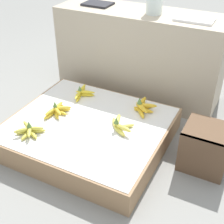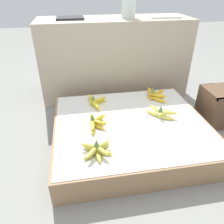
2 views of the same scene
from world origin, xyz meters
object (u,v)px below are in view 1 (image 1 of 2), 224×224
(banana_bunch_middle_left, at_px, (57,110))
(glass_jar, at_px, (155,2))
(banana_bunch_back_left, at_px, (82,93))
(foam_tray_white, at_px, (195,19))
(banana_bunch_back_midleft, at_px, (143,107))
(banana_bunch_middle_midleft, at_px, (120,125))
(banana_bunch_front_left, at_px, (29,130))
(wooden_crate, at_px, (205,147))

(banana_bunch_middle_left, xyz_separation_m, glass_jar, (0.41, 0.82, 0.65))
(banana_bunch_back_left, height_order, foam_tray_white, foam_tray_white)
(banana_bunch_middle_left, bearing_deg, foam_tray_white, 47.05)
(banana_bunch_middle_left, relative_size, glass_jar, 1.28)
(glass_jar, bearing_deg, foam_tray_white, -3.62)
(banana_bunch_back_left, xyz_separation_m, banana_bunch_back_midleft, (0.53, 0.02, 0.00))
(banana_bunch_middle_left, distance_m, banana_bunch_middle_midleft, 0.50)
(glass_jar, bearing_deg, banana_bunch_front_left, -111.44)
(wooden_crate, height_order, banana_bunch_middle_left, wooden_crate)
(banana_bunch_back_midleft, distance_m, glass_jar, 0.83)
(banana_bunch_back_midleft, xyz_separation_m, foam_tray_white, (0.19, 0.47, 0.57))
(banana_bunch_front_left, height_order, banana_bunch_back_left, banana_bunch_front_left)
(foam_tray_white, bearing_deg, glass_jar, 176.38)
(banana_bunch_front_left, relative_size, glass_jar, 1.08)
(foam_tray_white, bearing_deg, banana_bunch_back_left, -145.47)
(banana_bunch_middle_left, height_order, glass_jar, glass_jar)
(banana_bunch_front_left, bearing_deg, wooden_crate, 21.45)
(wooden_crate, relative_size, banana_bunch_middle_midleft, 1.41)
(banana_bunch_front_left, xyz_separation_m, banana_bunch_back_midleft, (0.58, 0.62, 0.00))
(banana_bunch_middle_midleft, bearing_deg, glass_jar, 96.39)
(banana_bunch_front_left, distance_m, banana_bunch_back_midleft, 0.85)
(banana_bunch_middle_left, bearing_deg, banana_bunch_back_left, 84.93)
(wooden_crate, distance_m, foam_tray_white, 0.97)
(banana_bunch_front_left, relative_size, banana_bunch_back_midleft, 0.79)
(banana_bunch_middle_midleft, bearing_deg, wooden_crate, 10.04)
(banana_bunch_middle_left, xyz_separation_m, foam_tray_white, (0.75, 0.80, 0.57))
(glass_jar, relative_size, foam_tray_white, 0.61)
(wooden_crate, bearing_deg, banana_bunch_back_midleft, 160.41)
(banana_bunch_back_midleft, bearing_deg, glass_jar, 105.74)
(banana_bunch_front_left, distance_m, glass_jar, 1.37)
(banana_bunch_back_midleft, bearing_deg, banana_bunch_middle_midleft, -100.02)
(banana_bunch_back_left, bearing_deg, banana_bunch_front_left, -94.87)
(wooden_crate, bearing_deg, glass_jar, 134.39)
(banana_bunch_front_left, bearing_deg, banana_bunch_back_midleft, 47.14)
(banana_bunch_back_left, height_order, glass_jar, glass_jar)
(banana_bunch_front_left, height_order, banana_bunch_back_midleft, banana_bunch_back_midleft)
(wooden_crate, relative_size, glass_jar, 1.69)
(banana_bunch_front_left, relative_size, banana_bunch_middle_midleft, 0.90)
(banana_bunch_front_left, height_order, banana_bunch_middle_midleft, banana_bunch_middle_midleft)
(banana_bunch_back_left, bearing_deg, banana_bunch_middle_left, -95.07)
(wooden_crate, xyz_separation_m, banana_bunch_front_left, (-1.11, -0.44, 0.05))
(wooden_crate, xyz_separation_m, banana_bunch_back_left, (-1.06, 0.17, 0.05))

